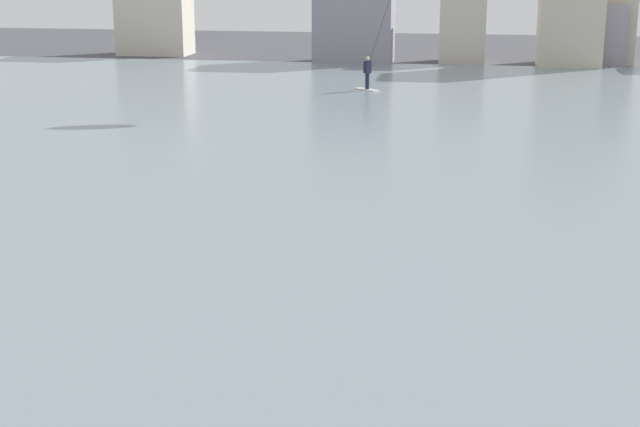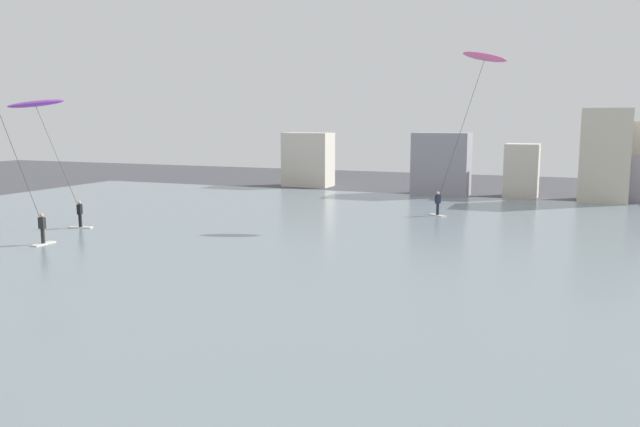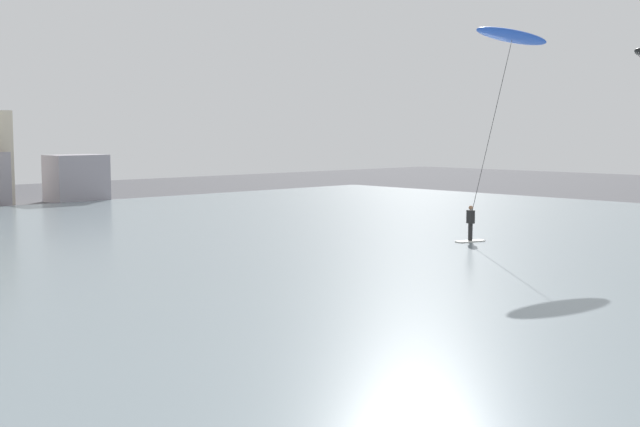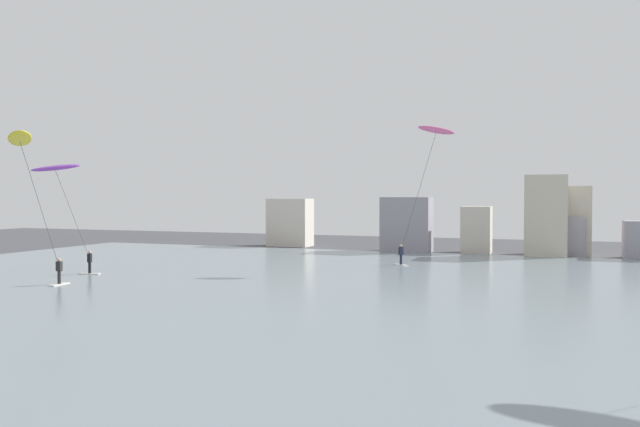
% 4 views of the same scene
% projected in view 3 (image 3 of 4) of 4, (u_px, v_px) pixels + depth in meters
% --- Properties ---
extents(water_bay, '(84.00, 52.00, 0.10)m').
position_uv_depth(water_bay, '(60.00, 267.00, 31.15)').
color(water_bay, gray).
rests_on(water_bay, ground).
extents(kitesurfer_blue, '(4.03, 2.72, 9.67)m').
position_uv_depth(kitesurfer_blue, '(509.00, 49.00, 37.00)').
color(kitesurfer_blue, silver).
rests_on(kitesurfer_blue, water_bay).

